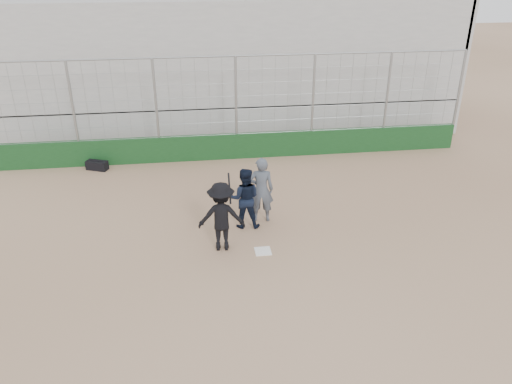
{
  "coord_description": "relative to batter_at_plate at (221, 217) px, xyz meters",
  "views": [
    {
      "loc": [
        -1.76,
        -11.5,
        7.43
      ],
      "look_at": [
        0.0,
        1.4,
        1.15
      ],
      "focal_mm": 35.0,
      "sensor_mm": 36.0,
      "label": 1
    }
  ],
  "objects": [
    {
      "name": "backstop",
      "position": [
        1.09,
        6.65,
        -0.03
      ],
      "size": [
        18.1,
        0.25,
        4.04
      ],
      "color": "#113716",
      "rests_on": "ground"
    },
    {
      "name": "bleachers",
      "position": [
        1.09,
        11.6,
        1.93
      ],
      "size": [
        20.25,
        6.7,
        6.98
      ],
      "color": "#999999",
      "rests_on": "ground"
    },
    {
      "name": "umpire",
      "position": [
        1.29,
        1.44,
        -0.07
      ],
      "size": [
        0.8,
        0.58,
        1.84
      ],
      "primitive_type": "imported",
      "rotation": [
        0.0,
        0.0,
        3.02
      ],
      "color": "#454C58",
      "rests_on": "ground"
    },
    {
      "name": "ground",
      "position": [
        1.09,
        -0.35,
        -0.99
      ],
      "size": [
        90.0,
        90.0,
        0.0
      ],
      "primitive_type": "plane",
      "color": "brown",
      "rests_on": "ground"
    },
    {
      "name": "equipment_bag",
      "position": [
        -4.27,
        6.17,
        -0.82
      ],
      "size": [
        0.87,
        0.62,
        0.38
      ],
      "color": "black",
      "rests_on": "ground"
    },
    {
      "name": "catcher_crouched",
      "position": [
        0.75,
        1.08,
        -0.36
      ],
      "size": [
        1.02,
        0.85,
        1.26
      ],
      "color": "black",
      "rests_on": "ground"
    },
    {
      "name": "batter_at_plate",
      "position": [
        0.0,
        0.0,
        0.0
      ],
      "size": [
        1.34,
        0.86,
        2.1
      ],
      "color": "black",
      "rests_on": "ground"
    },
    {
      "name": "home_plate",
      "position": [
        1.09,
        -0.35,
        -0.98
      ],
      "size": [
        0.44,
        0.44,
        0.02
      ],
      "primitive_type": "cube",
      "color": "white",
      "rests_on": "ground"
    }
  ]
}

